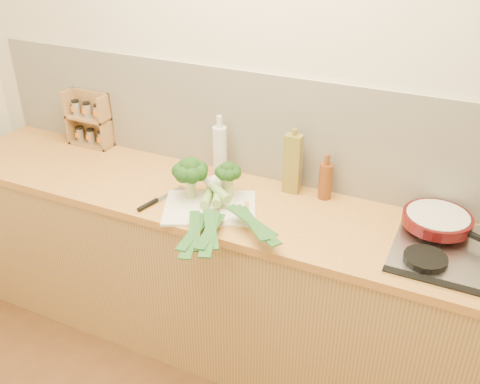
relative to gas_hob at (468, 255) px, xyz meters
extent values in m
plane|color=beige|center=(-1.02, 0.30, 0.39)|extent=(3.50, 0.00, 3.50)
cube|color=silver|center=(-1.02, 0.29, 0.26)|extent=(3.20, 0.02, 0.54)
cube|color=tan|center=(-1.02, 0.00, -0.48)|extent=(3.20, 0.60, 0.86)
cube|color=gold|center=(-1.02, 0.00, -0.03)|extent=(3.20, 0.62, 0.04)
cube|color=silver|center=(0.00, 0.00, -0.01)|extent=(0.58, 0.50, 0.01)
cube|color=black|center=(0.00, -0.23, 0.00)|extent=(0.58, 0.04, 0.01)
cylinder|color=black|center=(-0.15, -0.12, 0.01)|extent=(0.17, 0.17, 0.03)
cylinder|color=black|center=(-0.15, 0.12, 0.01)|extent=(0.17, 0.17, 0.03)
cube|color=beige|center=(-1.11, -0.11, -0.01)|extent=(0.51, 0.45, 0.01)
cylinder|color=#B9C674|center=(-1.23, -0.06, 0.04)|extent=(0.04, 0.04, 0.09)
sphere|color=black|center=(-1.23, -0.06, 0.15)|extent=(0.10, 0.10, 0.10)
sphere|color=black|center=(-1.18, -0.06, 0.13)|extent=(0.08, 0.08, 0.08)
sphere|color=black|center=(-1.20, -0.02, 0.13)|extent=(0.08, 0.08, 0.08)
sphere|color=black|center=(-1.24, -0.01, 0.13)|extent=(0.08, 0.08, 0.08)
sphere|color=black|center=(-1.27, -0.04, 0.13)|extent=(0.08, 0.08, 0.08)
sphere|color=black|center=(-1.27, -0.08, 0.13)|extent=(0.08, 0.08, 0.08)
sphere|color=black|center=(-1.24, -0.11, 0.13)|extent=(0.08, 0.08, 0.08)
sphere|color=black|center=(-1.20, -0.10, 0.13)|extent=(0.08, 0.08, 0.08)
cylinder|color=#B9C674|center=(-1.07, 0.02, 0.05)|extent=(0.05, 0.05, 0.09)
sphere|color=black|center=(-1.07, 0.02, 0.14)|extent=(0.08, 0.08, 0.08)
sphere|color=black|center=(-1.04, 0.02, 0.13)|extent=(0.06, 0.06, 0.06)
sphere|color=black|center=(-1.05, 0.04, 0.13)|extent=(0.06, 0.06, 0.06)
sphere|color=black|center=(-1.08, 0.05, 0.13)|extent=(0.06, 0.06, 0.06)
sphere|color=black|center=(-1.10, 0.03, 0.13)|extent=(0.06, 0.06, 0.06)
sphere|color=black|center=(-1.10, 0.00, 0.13)|extent=(0.06, 0.06, 0.06)
sphere|color=black|center=(-1.08, -0.02, 0.13)|extent=(0.06, 0.06, 0.06)
sphere|color=black|center=(-1.05, -0.01, 0.13)|extent=(0.06, 0.06, 0.06)
cylinder|color=white|center=(-1.18, 0.05, 0.02)|extent=(0.07, 0.12, 0.04)
cylinder|color=#82AD56|center=(-1.14, -0.07, 0.02)|extent=(0.08, 0.15, 0.04)
cube|color=#1A3F16|center=(-1.05, -0.35, 0.02)|extent=(0.08, 0.30, 0.02)
cube|color=#1A3F16|center=(-1.04, -0.37, 0.02)|extent=(0.15, 0.34, 0.01)
cube|color=#1A3F16|center=(-1.05, -0.34, 0.02)|extent=(0.18, 0.27, 0.02)
cylinder|color=white|center=(-1.12, 0.03, 0.04)|extent=(0.07, 0.11, 0.04)
cylinder|color=#82AD56|center=(-1.08, -0.07, 0.04)|extent=(0.09, 0.14, 0.04)
cube|color=#1A3F16|center=(-0.98, -0.34, 0.04)|extent=(0.10, 0.30, 0.02)
cube|color=#1A3F16|center=(-0.97, -0.35, 0.04)|extent=(0.17, 0.34, 0.01)
cube|color=#1A3F16|center=(-0.98, -0.33, 0.04)|extent=(0.19, 0.26, 0.02)
cylinder|color=white|center=(-1.17, 0.01, 0.06)|extent=(0.11, 0.10, 0.04)
cylinder|color=#82AD56|center=(-1.07, -0.06, 0.06)|extent=(0.14, 0.12, 0.04)
cube|color=#1A3F16|center=(-0.84, -0.23, 0.06)|extent=(0.24, 0.25, 0.02)
cube|color=#1A3F16|center=(-0.82, -0.24, 0.06)|extent=(0.31, 0.24, 0.01)
cube|color=#1A3F16|center=(-0.85, -0.22, 0.06)|extent=(0.27, 0.16, 0.02)
cube|color=silver|center=(-1.34, -0.07, -0.01)|extent=(0.07, 0.18, 0.00)
cylinder|color=black|center=(-1.38, -0.21, 0.00)|extent=(0.05, 0.12, 0.02)
cylinder|color=#480C0D|center=(-0.15, 0.14, 0.05)|extent=(0.29, 0.29, 0.05)
cylinder|color=beige|center=(-0.15, 0.14, 0.07)|extent=(0.26, 0.26, 0.00)
cube|color=#A47246|center=(-2.06, 0.28, 0.14)|extent=(0.26, 0.02, 0.31)
cube|color=#A47246|center=(-2.06, 0.23, -0.01)|extent=(0.26, 0.10, 0.02)
cube|color=#A47246|center=(-2.06, 0.23, 0.15)|extent=(0.26, 0.10, 0.02)
cube|color=#A47246|center=(-2.18, 0.23, 0.14)|extent=(0.01, 0.10, 0.31)
cube|color=#A47246|center=(-1.94, 0.23, 0.14)|extent=(0.01, 0.10, 0.31)
cylinder|color=gray|center=(-2.14, 0.23, 0.04)|extent=(0.04, 0.04, 0.07)
cylinder|color=gray|center=(-2.06, 0.23, 0.04)|extent=(0.04, 0.04, 0.07)
cylinder|color=gray|center=(-1.98, 0.23, 0.04)|extent=(0.04, 0.04, 0.07)
cylinder|color=gray|center=(-2.14, 0.23, 0.20)|extent=(0.04, 0.04, 0.07)
cylinder|color=gray|center=(-2.06, 0.23, 0.20)|extent=(0.04, 0.04, 0.07)
cylinder|color=gray|center=(-1.98, 0.23, 0.20)|extent=(0.04, 0.04, 0.07)
cube|color=olive|center=(-0.83, 0.21, 0.13)|extent=(0.08, 0.05, 0.30)
cylinder|color=olive|center=(-0.83, 0.21, 0.30)|extent=(0.02, 0.02, 0.03)
cylinder|color=silver|center=(-1.21, 0.21, 0.12)|extent=(0.07, 0.07, 0.27)
cylinder|color=silver|center=(-1.21, 0.21, 0.28)|extent=(0.03, 0.03, 0.06)
cylinder|color=brown|center=(-0.67, 0.22, 0.07)|extent=(0.06, 0.06, 0.18)
cylinder|color=brown|center=(-0.67, 0.22, 0.19)|extent=(0.03, 0.03, 0.05)
cylinder|color=silver|center=(-0.83, 0.24, 0.09)|extent=(0.08, 0.08, 0.21)
cylinder|color=silver|center=(-0.83, 0.24, 0.21)|extent=(0.03, 0.03, 0.03)
cylinder|color=#317DBA|center=(-0.83, 0.24, 0.06)|extent=(0.08, 0.08, 0.06)
camera|label=1|loc=(-0.08, -1.95, 1.26)|focal=40.00mm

